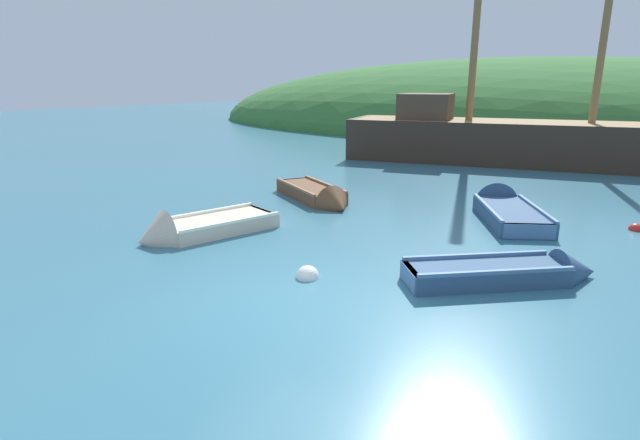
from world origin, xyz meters
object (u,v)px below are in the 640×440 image
(rowboat_near_dock, at_px, (318,197))
(buoy_white, at_px, (308,277))
(sailing_ship, at_px, (515,147))
(buoy_red, at_px, (636,230))
(rowboat_portside, at_px, (504,212))
(rowboat_center, at_px, (196,231))
(rowboat_outer_right, at_px, (511,275))

(rowboat_near_dock, bearing_deg, buoy_white, -28.03)
(sailing_ship, distance_m, buoy_white, 15.60)
(sailing_ship, height_order, buoy_red, sailing_ship)
(rowboat_near_dock, distance_m, rowboat_portside, 5.15)
(sailing_ship, xyz_separation_m, rowboat_center, (-3.41, -14.95, -0.58))
(sailing_ship, xyz_separation_m, rowboat_outer_right, (3.27, -13.72, -0.58))
(rowboat_center, height_order, buoy_red, rowboat_center)
(sailing_ship, bearing_deg, rowboat_near_dock, -118.61)
(rowboat_outer_right, bearing_deg, rowboat_center, 148.88)
(rowboat_near_dock, relative_size, rowboat_outer_right, 1.11)
(rowboat_portside, distance_m, rowboat_outer_right, 4.63)
(sailing_ship, relative_size, rowboat_portside, 4.62)
(rowboat_center, bearing_deg, sailing_ship, -176.02)
(rowboat_portside, distance_m, buoy_white, 6.56)
(rowboat_center, relative_size, rowboat_portside, 0.93)
(buoy_red, distance_m, buoy_white, 8.26)
(rowboat_outer_right, bearing_deg, buoy_white, 169.63)
(rowboat_center, relative_size, rowboat_outer_right, 1.08)
(sailing_ship, distance_m, rowboat_center, 15.35)
(buoy_red, bearing_deg, rowboat_outer_right, -108.62)
(rowboat_outer_right, xyz_separation_m, buoy_red, (1.65, 4.91, -0.11))
(rowboat_center, xyz_separation_m, buoy_white, (3.59, -0.64, -0.10))
(rowboat_center, distance_m, rowboat_portside, 7.83)
(rowboat_near_dock, bearing_deg, rowboat_center, -65.86)
(sailing_ship, bearing_deg, rowboat_outer_right, -89.43)
(rowboat_near_dock, bearing_deg, rowboat_portside, 44.24)
(rowboat_portside, height_order, buoy_red, rowboat_portside)
(sailing_ship, relative_size, rowboat_outer_right, 5.37)
(rowboat_near_dock, height_order, buoy_red, rowboat_near_dock)
(rowboat_near_dock, height_order, rowboat_portside, rowboat_portside)
(rowboat_center, bearing_deg, rowboat_portside, 153.27)
(rowboat_center, bearing_deg, rowboat_near_dock, -168.58)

